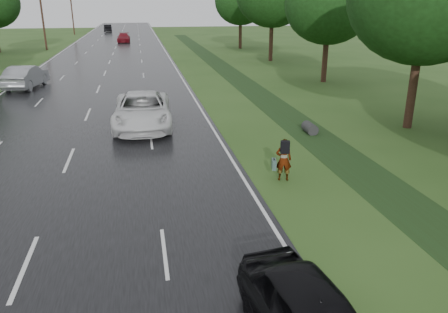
% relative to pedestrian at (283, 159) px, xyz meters
% --- Properties ---
extents(ground, '(220.00, 220.00, 0.00)m').
position_rel_pedestrian_xyz_m(ground, '(-8.18, -4.30, -0.83)').
color(ground, '#2C4C1B').
rests_on(ground, ground).
extents(road, '(14.00, 180.00, 0.04)m').
position_rel_pedestrian_xyz_m(road, '(-8.18, 40.70, -0.81)').
color(road, black).
rests_on(road, ground).
extents(edge_stripe_east, '(0.12, 180.00, 0.01)m').
position_rel_pedestrian_xyz_m(edge_stripe_east, '(-1.43, 40.70, -0.79)').
color(edge_stripe_east, silver).
rests_on(edge_stripe_east, road).
extents(edge_stripe_west, '(0.12, 180.00, 0.01)m').
position_rel_pedestrian_xyz_m(edge_stripe_west, '(-14.93, 40.70, -0.79)').
color(edge_stripe_west, silver).
rests_on(edge_stripe_west, road).
extents(center_line, '(0.12, 180.00, 0.01)m').
position_rel_pedestrian_xyz_m(center_line, '(-8.18, 40.70, -0.79)').
color(center_line, silver).
rests_on(center_line, road).
extents(drainage_ditch, '(2.20, 120.00, 0.56)m').
position_rel_pedestrian_xyz_m(drainage_ditch, '(3.32, 14.41, -0.80)').
color(drainage_ditch, '#1E3213').
rests_on(drainage_ditch, ground).
extents(utility_pole_far, '(1.60, 0.26, 10.00)m').
position_rel_pedestrian_xyz_m(utility_pole_far, '(-17.38, 50.70, 4.36)').
color(utility_pole_far, '#341F15').
rests_on(utility_pole_far, ground).
extents(utility_pole_distant, '(1.60, 0.26, 10.00)m').
position_rel_pedestrian_xyz_m(utility_pole_distant, '(-17.38, 80.70, 4.36)').
color(utility_pole_distant, '#341F15').
rests_on(utility_pole_distant, ground).
extents(tree_east_c, '(7.00, 7.00, 9.29)m').
position_rel_pedestrian_xyz_m(tree_east_c, '(10.02, 19.70, 5.30)').
color(tree_east_c, '#341F15').
rests_on(tree_east_c, ground).
extents(tree_east_f, '(7.20, 7.20, 9.62)m').
position_rel_pedestrian_xyz_m(tree_east_f, '(9.32, 47.70, 5.54)').
color(tree_east_f, '#341F15').
rests_on(tree_east_f, ground).
extents(pedestrian, '(0.77, 0.75, 1.61)m').
position_rel_pedestrian_xyz_m(pedestrian, '(0.00, 0.00, 0.00)').
color(pedestrian, '#A5998C').
rests_on(pedestrian, ground).
extents(white_pickup, '(3.13, 6.43, 1.76)m').
position_rel_pedestrian_xyz_m(white_pickup, '(-5.00, 8.39, 0.09)').
color(white_pickup, silver).
rests_on(white_pickup, road).
extents(silver_sedan, '(2.60, 5.42, 1.71)m').
position_rel_pedestrian_xyz_m(silver_sedan, '(-13.60, 21.33, 0.06)').
color(silver_sedan, gray).
rests_on(silver_sedan, road).
extents(far_car_red, '(2.05, 4.90, 1.41)m').
position_rel_pedestrian_xyz_m(far_car_red, '(-7.18, 60.69, -0.09)').
color(far_car_red, maroon).
rests_on(far_car_red, road).
extents(far_car_dark, '(2.01, 4.71, 1.51)m').
position_rel_pedestrian_xyz_m(far_car_dark, '(-11.26, 88.38, -0.04)').
color(far_car_dark, black).
rests_on(far_car_dark, road).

